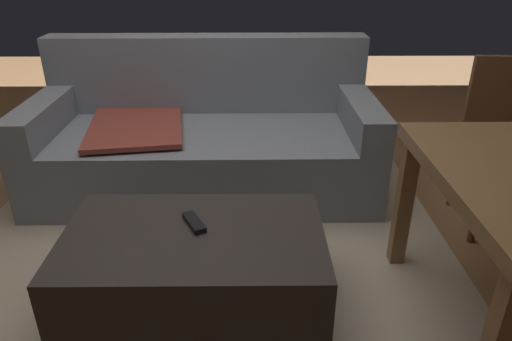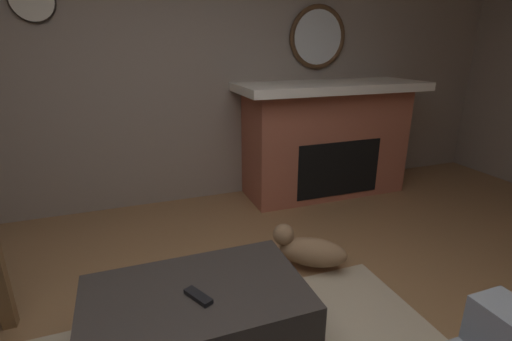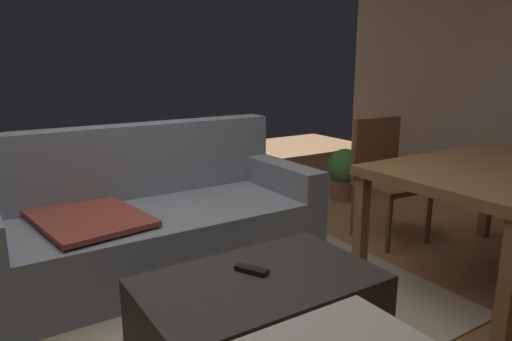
# 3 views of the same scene
# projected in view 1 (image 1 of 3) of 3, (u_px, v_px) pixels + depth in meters

# --- Properties ---
(floor) EXTENTS (9.40, 9.40, 0.00)m
(floor) POSITION_uv_depth(u_px,v_px,m) (187.00, 249.00, 2.51)
(floor) COLOR olive
(area_rug) EXTENTS (2.60, 2.00, 0.01)m
(area_rug) POSITION_uv_depth(u_px,v_px,m) (209.00, 235.00, 2.62)
(area_rug) COLOR tan
(area_rug) RESTS_ON ground
(couch) EXTENTS (2.14, 0.98, 0.93)m
(couch) POSITION_uv_depth(u_px,v_px,m) (205.00, 139.00, 3.07)
(couch) COLOR slate
(couch) RESTS_ON ground
(ottoman_coffee_table) EXTENTS (1.08, 0.66, 0.41)m
(ottoman_coffee_table) POSITION_uv_depth(u_px,v_px,m) (196.00, 273.00, 2.01)
(ottoman_coffee_table) COLOR #2D2826
(ottoman_coffee_table) RESTS_ON ground
(tv_remote) EXTENTS (0.12, 0.17, 0.02)m
(tv_remote) POSITION_uv_depth(u_px,v_px,m) (194.00, 222.00, 1.97)
(tv_remote) COLOR black
(tv_remote) RESTS_ON ottoman_coffee_table
(dining_chair_north) EXTENTS (0.48, 0.48, 0.93)m
(dining_chair_north) POSITION_uv_depth(u_px,v_px,m) (508.00, 134.00, 2.59)
(dining_chair_north) COLOR brown
(dining_chair_north) RESTS_ON ground
(potted_plant) EXTENTS (0.33, 0.33, 0.51)m
(potted_plant) POSITION_uv_depth(u_px,v_px,m) (499.00, 120.00, 3.50)
(potted_plant) COLOR brown
(potted_plant) RESTS_ON ground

